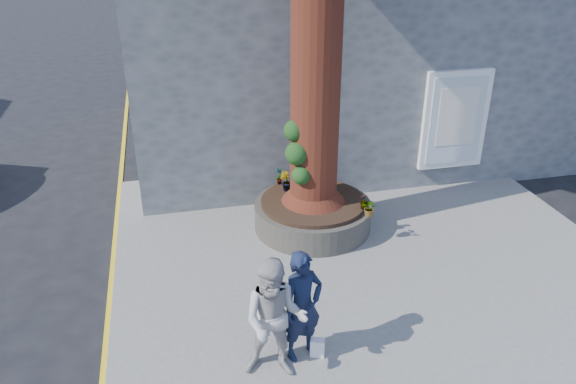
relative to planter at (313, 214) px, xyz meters
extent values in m
plane|color=black|center=(-0.80, -2.00, -0.41)|extent=(120.00, 120.00, 0.00)
cube|color=slate|center=(0.70, -1.00, -0.35)|extent=(9.00, 8.00, 0.12)
cube|color=yellow|center=(-3.85, -1.00, -0.41)|extent=(0.10, 30.00, 0.01)
cube|color=#535658|center=(1.70, 5.20, 2.59)|extent=(10.00, 8.00, 6.00)
cube|color=white|center=(3.50, 1.14, 1.29)|extent=(1.50, 0.12, 2.20)
cube|color=silver|center=(3.50, 1.08, 1.29)|extent=(1.25, 0.04, 1.95)
cube|color=silver|center=(3.50, 1.06, 1.39)|extent=(0.90, 0.02, 1.30)
cylinder|color=black|center=(0.00, 0.00, -0.03)|extent=(2.30, 2.30, 0.52)
cylinder|color=black|center=(0.00, 0.00, 0.27)|extent=(2.04, 2.04, 0.08)
cone|color=#441A11|center=(0.00, 0.00, 0.66)|extent=(1.24, 1.24, 0.70)
sphere|color=#153913|center=(-0.38, -0.20, 1.41)|extent=(0.44, 0.44, 0.44)
sphere|color=#153913|center=(-0.32, -0.30, 1.01)|extent=(0.36, 0.36, 0.36)
sphere|color=#153913|center=(-0.40, -0.08, 1.81)|extent=(0.40, 0.40, 0.40)
imported|color=#131B34|center=(-1.10, -3.45, 0.55)|extent=(0.71, 0.58, 1.67)
imported|color=#AEAAA7|center=(-1.54, -3.72, 0.60)|extent=(1.03, 0.90, 1.79)
cube|color=white|center=(-0.89, -3.54, -0.15)|extent=(0.23, 0.18, 0.28)
imported|color=gray|center=(-0.49, 0.85, 0.48)|extent=(0.22, 0.22, 0.35)
imported|color=gray|center=(-0.43, 0.54, 0.51)|extent=(0.31, 0.31, 0.40)
imported|color=gray|center=(0.85, -0.56, 0.46)|extent=(0.19, 0.19, 0.30)
imported|color=gray|center=(0.85, -0.85, 0.46)|extent=(0.38, 0.38, 0.31)
camera|label=1|loc=(-2.67, -9.38, 5.34)|focal=35.00mm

